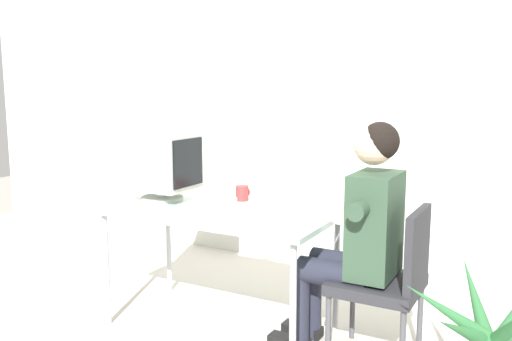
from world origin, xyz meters
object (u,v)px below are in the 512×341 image
(keyboard, at_px, (209,203))
(desk_mug, at_px, (242,193))
(desk, at_px, (220,217))
(office_chair, at_px, (389,276))
(crt_monitor, at_px, (162,162))
(person_seated, at_px, (357,230))

(keyboard, height_order, desk_mug, desk_mug)
(desk, relative_size, keyboard, 3.27)
(desk_mug, bearing_deg, desk, -89.35)
(keyboard, bearing_deg, desk, -19.27)
(office_chair, bearing_deg, crt_monitor, -179.72)
(desk, bearing_deg, crt_monitor, 175.47)
(person_seated, bearing_deg, desk, -177.05)
(desk, height_order, desk_mug, desk_mug)
(desk, distance_m, person_seated, 0.84)
(crt_monitor, bearing_deg, desk, -4.53)
(keyboard, xyz_separation_m, person_seated, (0.94, 0.01, -0.05))
(crt_monitor, bearing_deg, office_chair, 0.28)
(keyboard, relative_size, office_chair, 0.50)
(office_chair, height_order, desk_mug, office_chair)
(desk, relative_size, office_chair, 1.62)
(desk, bearing_deg, office_chair, 2.43)
(keyboard, distance_m, office_chair, 1.15)
(office_chair, relative_size, desk_mug, 9.00)
(person_seated, height_order, desk_mug, person_seated)
(crt_monitor, relative_size, keyboard, 1.03)
(keyboard, bearing_deg, crt_monitor, 179.71)
(keyboard, relative_size, person_seated, 0.33)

